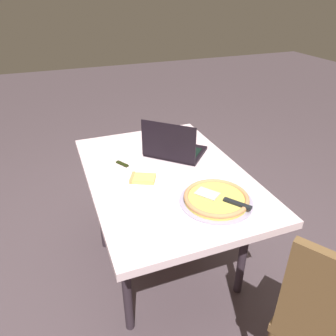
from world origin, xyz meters
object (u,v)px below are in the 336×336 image
pizza_tray (216,199)px  dining_table (166,183)px  table_knife (118,162)px  laptop (174,148)px  pizza_plate (143,180)px  chair_near (335,324)px

pizza_tray → dining_table: bearing=20.6°
dining_table → table_knife: table_knife is taller
dining_table → laptop: size_ratio=2.94×
dining_table → pizza_tray: (-0.34, -0.13, 0.08)m
dining_table → laptop: laptop is taller
laptop → pizza_plate: bearing=131.2°
pizza_tray → chair_near: bearing=-162.4°
laptop → pizza_tray: laptop is taller
table_knife → pizza_plate: bearing=-163.8°
dining_table → table_knife: size_ratio=6.34×
pizza_plate → chair_near: bearing=-152.5°
dining_table → table_knife: (0.21, 0.22, 0.07)m
chair_near → pizza_plate: bearing=27.5°
dining_table → pizza_plate: size_ratio=5.31×
laptop → pizza_plate: (-0.23, 0.26, -0.03)m
dining_table → pizza_plate: (-0.05, 0.14, 0.08)m
pizza_plate → dining_table: bearing=-70.6°
dining_table → pizza_tray: bearing=-159.4°
chair_near → dining_table: bearing=18.7°
laptop → pizza_plate: laptop is taller
pizza_plate → chair_near: size_ratio=0.25×
dining_table → laptop: (0.18, -0.11, 0.11)m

